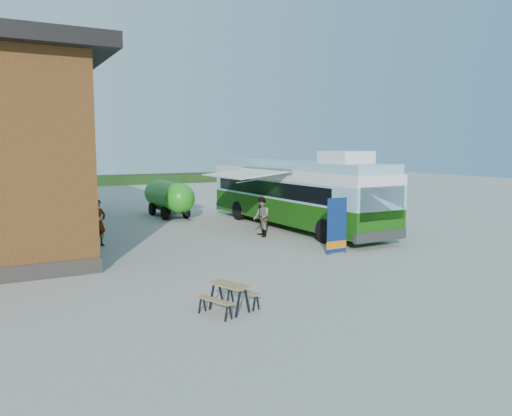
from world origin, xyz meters
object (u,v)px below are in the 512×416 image
banner (337,231)px  picnic_table (229,291)px  slurry_tanker (169,196)px  bus (294,191)px  person_a (98,223)px  person_b (261,217)px

banner → picnic_table: (-6.42, -4.14, -0.36)m
banner → slurry_tanker: banner is taller
slurry_tanker → picnic_table: bearing=-104.9°
bus → person_a: 9.65m
bus → person_b: bearing=-152.8°
banner → person_b: 4.60m
person_b → bus: bearing=132.1°
picnic_table → person_b: (5.67, 8.68, 0.38)m
bus → person_b: bus is taller
picnic_table → slurry_tanker: (4.04, 16.88, 0.67)m
banner → person_b: banner is taller
bus → person_a: bus is taller
person_b → slurry_tanker: size_ratio=0.32×
picnic_table → person_a: size_ratio=0.78×
bus → person_a: size_ratio=6.52×
bus → banner: 6.41m
person_b → person_a: bearing=-86.3°
bus → picnic_table: 13.24m
person_a → person_b: bearing=-39.1°
banner → picnic_table: bearing=-148.8°
banner → person_a: banner is taller
picnic_table → person_b: 10.37m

